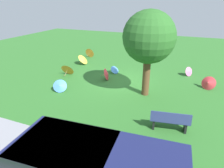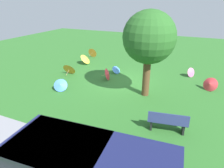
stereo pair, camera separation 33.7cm
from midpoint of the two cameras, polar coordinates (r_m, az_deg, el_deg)
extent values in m
plane|color=#2D6B28|center=(13.17, 2.12, 0.74)|extent=(40.00, 40.00, 0.00)
cube|color=black|center=(5.84, -15.01, -18.18)|extent=(2.71, 2.10, 0.55)
cylinder|color=black|center=(7.30, -14.97, -17.40)|extent=(0.77, 0.27, 0.76)
cube|color=navy|center=(8.58, 15.30, -10.05)|extent=(1.65, 0.71, 0.05)
cube|color=navy|center=(8.29, 15.50, -9.50)|extent=(1.60, 0.38, 0.45)
cube|color=black|center=(8.68, 10.85, -10.96)|extent=(0.15, 0.41, 0.45)
cube|color=black|center=(8.78, 19.38, -11.56)|extent=(0.15, 0.41, 0.45)
cylinder|color=brown|center=(11.07, 9.04, 2.75)|extent=(0.40, 0.40, 2.44)
sphere|color=#286023|center=(10.53, 9.75, 13.23)|extent=(2.76, 2.76, 2.76)
cylinder|color=tan|center=(15.14, 20.20, 3.35)|extent=(0.30, 0.24, 0.15)
cone|color=pink|center=(14.99, 20.89, 3.38)|extent=(0.66, 0.72, 0.66)
sphere|color=tan|center=(14.95, 21.04, 3.38)|extent=(0.06, 0.06, 0.05)
cylinder|color=tan|center=(12.34, -15.39, -0.88)|extent=(0.22, 0.37, 0.34)
cone|color=#4C8CE5|center=(12.03, -15.64, -0.49)|extent=(0.99, 0.92, 0.71)
sphere|color=tan|center=(11.96, -15.70, -0.40)|extent=(0.06, 0.06, 0.05)
cylinder|color=tan|center=(18.59, -7.44, 8.45)|extent=(0.05, 0.57, 0.17)
cone|color=orange|center=(18.85, -6.89, 8.99)|extent=(0.88, 0.40, 0.88)
sphere|color=tan|center=(18.91, -6.78, 9.10)|extent=(0.04, 0.05, 0.04)
cylinder|color=tan|center=(13.39, -3.20, 2.60)|extent=(0.39, 0.10, 0.15)
cone|color=#D8383F|center=(13.30, -2.13, 2.86)|extent=(0.52, 0.87, 0.81)
sphere|color=tan|center=(13.28, -1.88, 2.92)|extent=(0.05, 0.04, 0.05)
cylinder|color=tan|center=(14.72, -0.21, 3.77)|extent=(0.24, 0.13, 0.25)
cone|color=#4C8CE5|center=(14.55, 0.22, 4.22)|extent=(0.77, 0.82, 0.55)
sphere|color=tan|center=(14.51, 0.34, 4.35)|extent=(0.06, 0.05, 0.05)
cylinder|color=tan|center=(16.98, -9.55, 6.41)|extent=(0.43, 0.04, 0.41)
cone|color=yellow|center=(16.77, -8.78, 7.22)|extent=(0.83, 0.96, 0.81)
sphere|color=tan|center=(16.72, -8.57, 7.43)|extent=(0.05, 0.04, 0.05)
cylinder|color=tan|center=(13.47, 25.83, -0.03)|extent=(0.23, 0.44, 0.27)
cone|color=#D8383F|center=(13.14, 25.42, 0.29)|extent=(1.01, 0.88, 0.83)
sphere|color=tan|center=(13.05, 25.31, 0.38)|extent=(0.05, 0.06, 0.05)
cylinder|color=tan|center=(14.37, -13.84, 3.13)|extent=(0.06, 0.49, 0.31)
cone|color=orange|center=(14.56, -13.28, 4.23)|extent=(0.97, 0.69, 0.89)
sphere|color=tan|center=(14.61, -13.15, 4.49)|extent=(0.04, 0.05, 0.05)
camera|label=1|loc=(0.17, -90.86, -0.37)|focal=31.60mm
camera|label=2|loc=(0.17, 89.14, 0.37)|focal=31.60mm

